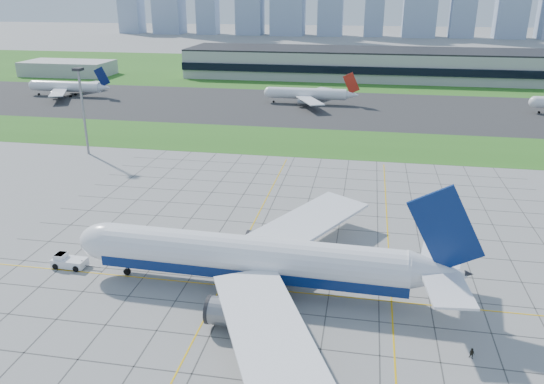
# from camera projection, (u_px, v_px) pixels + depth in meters

# --- Properties ---
(ground) EXTENTS (1400.00, 1400.00, 0.00)m
(ground) POSITION_uv_depth(u_px,v_px,m) (282.00, 285.00, 89.28)
(ground) COLOR gray
(ground) RESTS_ON ground
(grass_median) EXTENTS (700.00, 35.00, 0.04)m
(grass_median) POSITION_uv_depth(u_px,v_px,m) (326.00, 143.00, 172.01)
(grass_median) COLOR #2C631C
(grass_median) RESTS_ON ground
(asphalt_taxiway) EXTENTS (700.00, 75.00, 0.04)m
(asphalt_taxiway) POSITION_uv_depth(u_px,v_px,m) (337.00, 108.00, 222.56)
(asphalt_taxiway) COLOR #383838
(asphalt_taxiway) RESTS_ON ground
(grass_far) EXTENTS (700.00, 145.00, 0.04)m
(grass_far) POSITION_uv_depth(u_px,v_px,m) (349.00, 71.00, 323.69)
(grass_far) COLOR #2C631C
(grass_far) RESTS_ON ground
(apron_markings) EXTENTS (120.00, 130.00, 0.03)m
(apron_markings) POSITION_uv_depth(u_px,v_px,m) (294.00, 255.00, 99.40)
(apron_markings) COLOR #474744
(apron_markings) RESTS_ON ground
(terminal) EXTENTS (260.00, 43.00, 15.80)m
(terminal) POSITION_uv_depth(u_px,v_px,m) (421.00, 65.00, 291.15)
(terminal) COLOR #B7B7B2
(terminal) RESTS_ON ground
(service_block) EXTENTS (50.00, 25.00, 8.00)m
(service_block) POSITION_uv_depth(u_px,v_px,m) (68.00, 68.00, 307.41)
(service_block) COLOR #B7B7B2
(service_block) RESTS_ON ground
(light_mast) EXTENTS (2.50, 2.50, 25.60)m
(light_mast) POSITION_uv_depth(u_px,v_px,m) (82.00, 101.00, 154.85)
(light_mast) COLOR gray
(light_mast) RESTS_ON ground
(airliner) EXTENTS (65.87, 66.70, 20.73)m
(airliner) POSITION_uv_depth(u_px,v_px,m) (254.00, 259.00, 86.02)
(airliner) COLOR white
(airliner) RESTS_ON ground
(pushback_tug) EXTENTS (8.85, 3.26, 2.45)m
(pushback_tug) POSITION_uv_depth(u_px,v_px,m) (68.00, 261.00, 94.74)
(pushback_tug) COLOR white
(pushback_tug) RESTS_ON ground
(crew_near) EXTENTS (0.47, 0.66, 1.70)m
(crew_near) POSITION_uv_depth(u_px,v_px,m) (83.00, 265.00, 94.02)
(crew_near) COLOR black
(crew_near) RESTS_ON ground
(crew_far) EXTENTS (0.96, 0.92, 1.56)m
(crew_far) POSITION_uv_depth(u_px,v_px,m) (472.00, 354.00, 71.16)
(crew_far) COLOR black
(crew_far) RESTS_ON ground
(distant_jet_0) EXTENTS (38.73, 42.66, 14.08)m
(distant_jet_0) POSITION_uv_depth(u_px,v_px,m) (67.00, 87.00, 245.96)
(distant_jet_0) COLOR white
(distant_jet_0) RESTS_ON ground
(distant_jet_1) EXTENTS (39.01, 42.66, 14.08)m
(distant_jet_1) POSITION_uv_depth(u_px,v_px,m) (309.00, 94.00, 229.12)
(distant_jet_1) COLOR white
(distant_jet_1) RESTS_ON ground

